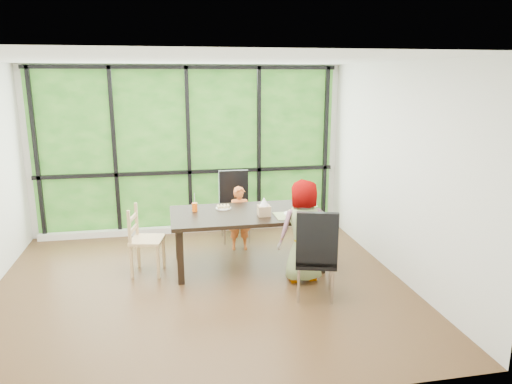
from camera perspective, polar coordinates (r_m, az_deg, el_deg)
The scene contains 23 objects.
ground at distance 5.99m, azimuth -6.52°, elevation -11.17°, with size 5.00×5.00×0.00m, color black.
back_wall at distance 7.77m, azimuth -8.12°, elevation 5.01°, with size 5.00×5.00×0.00m, color silver.
foliage_backdrop at distance 7.75m, azimuth -8.11°, elevation 4.99°, with size 4.80×0.02×2.65m, color #1D4C16.
window_mullions at distance 7.71m, azimuth -8.10°, elevation 4.94°, with size 4.80×0.06×2.65m, color black, non-canonical shape.
window_sill at distance 7.97m, azimuth -7.76°, elevation -4.37°, with size 4.80×0.12×0.10m, color silver.
dining_table at distance 6.43m, azimuth -1.05°, elevation -5.68°, with size 2.02×1.07×0.75m, color black.
chair_window_leather at distance 7.37m, azimuth -2.51°, elevation -1.80°, with size 0.46×0.46×1.08m, color black.
chair_interior_leather at distance 5.53m, azimuth 7.21°, elevation -7.28°, with size 0.46×0.46×1.08m, color black.
chair_end_beech at distance 6.33m, azimuth -12.98°, elevation -5.66°, with size 0.42×0.40×0.90m, color tan.
child_toddler at distance 7.00m, azimuth -1.96°, elevation -3.18°, with size 0.35×0.23×0.95m, color #D46328.
child_older at distance 5.92m, azimuth 5.68°, elevation -4.70°, with size 0.63×0.41×1.30m, color slate.
placemat at distance 6.19m, azimuth 4.49°, elevation -2.82°, with size 0.48×0.35×0.01m, color tan.
plate_far at distance 6.51m, azimuth -3.94°, elevation -1.95°, with size 0.21×0.21×0.01m, color white.
plate_near at distance 6.24m, azimuth 4.61°, elevation -2.63°, with size 0.27×0.27×0.02m, color white.
orange_cup at distance 6.40m, azimuth -7.39°, elevation -1.82°, with size 0.07×0.07×0.11m, color #FA5E0B.
green_cup at distance 6.19m, azimuth 7.03°, elevation -2.27°, with size 0.08×0.08×0.13m, color green.
white_mug at distance 6.58m, azimuth 6.99°, elevation -1.53°, with size 0.08×0.08×0.08m, color white.
tissue_box at distance 6.15m, azimuth 0.97°, elevation -2.26°, with size 0.16×0.16×0.13m, color tan.
crepe_rolls_far at distance 6.50m, azimuth -3.95°, elevation -1.74°, with size 0.20×0.12×0.04m, color tan, non-canonical shape.
crepe_rolls_near at distance 6.23m, azimuth 4.62°, elevation -2.40°, with size 0.15×0.12×0.04m, color tan, non-canonical shape.
straw_white at distance 6.38m, azimuth -7.42°, elevation -0.98°, with size 0.01×0.01×0.20m, color white.
straw_pink at distance 6.16m, azimuth 7.06°, elevation -1.31°, with size 0.01×0.01×0.20m, color pink.
tissue at distance 6.12m, azimuth 0.98°, elevation -1.16°, with size 0.12×0.12×0.11m, color white.
Camera 1 is at (-0.37, -5.42, 2.52)m, focal length 33.22 mm.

